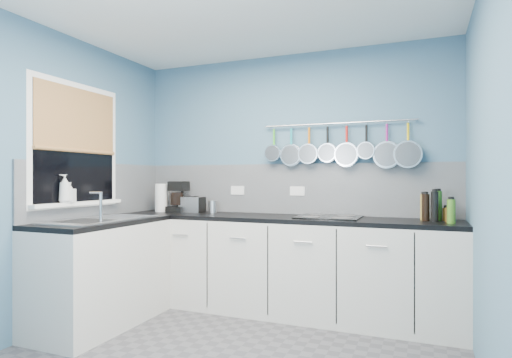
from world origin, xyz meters
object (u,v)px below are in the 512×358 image
Objects in this scene: paper_towel at (161,198)px; coffee_maker at (178,197)px; hob at (329,217)px; soap_bottle_a at (65,189)px; canister at (213,207)px; toaster at (191,204)px; soap_bottle_b at (70,192)px.

coffee_maker is (0.18, 0.03, 0.01)m from paper_towel.
paper_towel is at bearing 179.76° from hob.
canister is (0.78, 1.17, -0.21)m from soap_bottle_a.
toaster is 0.45× the size of hob.
soap_bottle_b is 0.53× the size of coffee_maker.
hob is (1.81, -0.01, -0.14)m from paper_towel.
paper_towel is at bearing 79.82° from soap_bottle_b.
soap_bottle_a reaches higher than paper_towel.
soap_bottle_b is 2.27m from hob.
toaster is at bearing 177.46° from hob.
coffee_maker is 1.29× the size of toaster.
toaster is at bearing 65.81° from soap_bottle_a.
soap_bottle_a is at bearing -110.67° from coffee_maker.
soap_bottle_a reaches higher than coffee_maker.
soap_bottle_b is 0.31× the size of hob.
soap_bottle_a is 1.39× the size of soap_bottle_b.
soap_bottle_b is at bearing 90.00° from soap_bottle_a.
coffee_maker reaches higher than hob.
soap_bottle_a is 1.30m from toaster.
soap_bottle_b is at bearing -115.18° from toaster.
coffee_maker reaches higher than canister.
soap_bottle_a is 1.21m from coffee_maker.
coffee_maker is (0.37, 1.15, -0.11)m from soap_bottle_a.
soap_bottle_a is at bearing -123.46° from canister.
soap_bottle_b is at bearing -124.77° from canister.
toaster is at bearing 9.76° from paper_towel.
canister is at bearing 0.67° from toaster.
hob is (2.00, 1.05, -0.23)m from soap_bottle_b.
soap_bottle_a reaches higher than hob.
coffee_maker is at bearing 178.56° from hob.
soap_bottle_b reaches higher than paper_towel.
soap_bottle_b is at bearing -100.18° from paper_towel.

